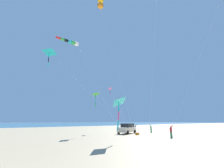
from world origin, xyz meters
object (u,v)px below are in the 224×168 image
(person_child_green_jacket, at_px, (135,128))
(person_child_grey_jacket, at_px, (151,128))
(kite_delta_magenta_far_left, at_px, (110,89))
(parked_car, at_px, (127,128))
(person_adult_flyer, at_px, (171,131))
(kite_delta_long_streamer_right, at_px, (96,94))
(cooler_box, at_px, (137,134))
(kite_windsock_green_low_center, at_px, (70,42))
(kite_box_red_high_left, at_px, (101,3))
(kite_delta_yellow_midlevel, at_px, (118,102))
(kite_delta_white_trailing, at_px, (50,53))

(person_child_green_jacket, height_order, person_child_grey_jacket, person_child_grey_jacket)
(kite_delta_magenta_far_left, bearing_deg, parked_car, -7.00)
(person_adult_flyer, relative_size, kite_delta_magenta_far_left, 0.17)
(person_adult_flyer, relative_size, kite_delta_long_streamer_right, 0.12)
(cooler_box, bearing_deg, parked_car, 170.73)
(person_adult_flyer, distance_m, kite_delta_long_streamer_right, 13.16)
(person_adult_flyer, relative_size, kite_windsock_green_low_center, 0.11)
(person_adult_flyer, height_order, kite_box_red_high_left, kite_box_red_high_left)
(person_adult_flyer, distance_m, person_child_green_jacket, 10.07)
(parked_car, height_order, cooler_box, parked_car)
(person_child_grey_jacket, bearing_deg, person_child_green_jacket, -149.98)
(kite_windsock_green_low_center, bearing_deg, kite_delta_magenta_far_left, 112.13)
(person_child_green_jacket, relative_size, kite_windsock_green_low_center, 0.10)
(person_adult_flyer, xyz_separation_m, kite_delta_magenta_far_left, (-14.90, 0.67, 8.87))
(person_adult_flyer, distance_m, kite_windsock_green_low_center, 21.02)
(kite_delta_yellow_midlevel, bearing_deg, kite_delta_magenta_far_left, 144.35)
(person_child_grey_jacket, distance_m, kite_delta_yellow_midlevel, 15.88)
(kite_windsock_green_low_center, xyz_separation_m, kite_delta_yellow_midlevel, (9.03, 2.50, -10.89))
(kite_delta_magenta_far_left, distance_m, kite_delta_long_streamer_right, 9.62)
(cooler_box, distance_m, kite_box_red_high_left, 22.94)
(kite_delta_long_streamer_right, height_order, kite_delta_yellow_midlevel, kite_delta_long_streamer_right)
(kite_box_red_high_left, xyz_separation_m, kite_windsock_green_low_center, (-4.60, -2.78, -6.27))
(kite_delta_yellow_midlevel, bearing_deg, person_child_grey_jacket, 113.16)
(parked_car, height_order, person_adult_flyer, parked_car)
(cooler_box, distance_m, kite_delta_long_streamer_right, 9.84)
(parked_car, distance_m, kite_delta_magenta_far_left, 10.83)
(parked_car, relative_size, person_adult_flyer, 2.70)
(person_child_grey_jacket, bearing_deg, kite_windsock_green_low_center, -99.90)
(kite_box_red_high_left, bearing_deg, kite_delta_yellow_midlevel, -3.54)
(kite_delta_long_streamer_right, xyz_separation_m, kite_delta_yellow_midlevel, (8.90, -2.71, -2.55))
(cooler_box, relative_size, kite_box_red_high_left, 0.03)
(person_child_green_jacket, distance_m, kite_windsock_green_low_center, 20.88)
(kite_box_red_high_left, xyz_separation_m, kite_delta_white_trailing, (-4.10, -5.94, -9.55))
(kite_delta_white_trailing, relative_size, kite_windsock_green_low_center, 0.83)
(cooler_box, xyz_separation_m, kite_windsock_green_low_center, (-3.90, -11.45, 14.96))
(person_adult_flyer, xyz_separation_m, person_child_green_jacket, (-9.55, 3.18, -0.10))
(kite_windsock_green_low_center, bearing_deg, kite_box_red_high_left, 31.14)
(kite_delta_long_streamer_right, height_order, kite_windsock_green_low_center, kite_windsock_green_low_center)
(kite_delta_white_trailing, bearing_deg, person_child_green_jacket, 90.95)
(person_adult_flyer, distance_m, kite_delta_yellow_midlevel, 10.10)
(person_child_green_jacket, height_order, kite_delta_magenta_far_left, kite_delta_magenta_far_left)
(kite_delta_long_streamer_right, relative_size, kite_delta_white_trailing, 1.08)
(cooler_box, bearing_deg, person_child_green_jacket, 134.78)
(kite_delta_magenta_far_left, bearing_deg, kite_delta_white_trailing, -70.37)
(cooler_box, relative_size, person_child_green_jacket, 0.40)
(kite_delta_magenta_far_left, bearing_deg, kite_box_red_high_left, -45.43)
(kite_delta_long_streamer_right, bearing_deg, person_child_green_jacket, 89.67)
(kite_delta_magenta_far_left, xyz_separation_m, kite_delta_white_trailing, (5.65, -15.84, 2.07))
(kite_box_red_high_left, relative_size, kite_delta_long_streamer_right, 1.56)
(parked_car, bearing_deg, kite_delta_magenta_far_left, 173.00)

